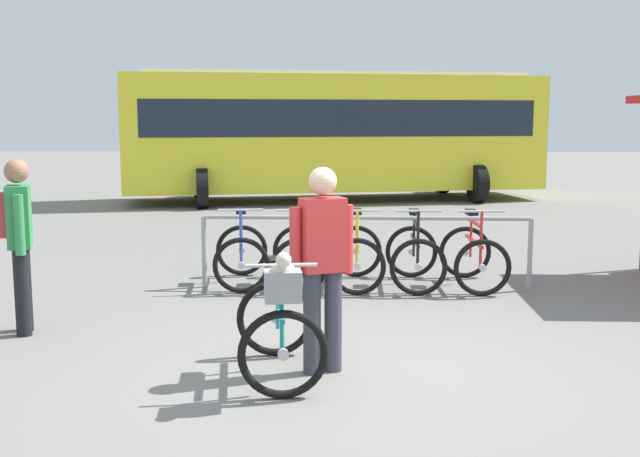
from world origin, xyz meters
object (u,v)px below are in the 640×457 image
object	(u,v)px
featured_bicycle	(280,320)
racked_bike_black	(415,256)
racked_bike_red	(473,256)
racked_bike_blue	(241,254)
pedestrian_with_backpack	(18,235)
person_with_featured_bike	(323,260)
racked_bike_yellow	(357,255)
racked_bike_lime	(299,255)
bus_distant	(334,129)

from	to	relation	value
featured_bicycle	racked_bike_black	bearing A→B (deg)	68.36
racked_bike_red	racked_bike_blue	bearing A→B (deg)	178.79
racked_bike_red	pedestrian_with_backpack	bearing A→B (deg)	-154.95
racked_bike_black	pedestrian_with_backpack	distance (m)	4.49
person_with_featured_bike	pedestrian_with_backpack	xyz separation A→B (m)	(-2.86, 1.03, 0.03)
racked_bike_black	pedestrian_with_backpack	bearing A→B (deg)	-150.95
racked_bike_black	racked_bike_red	world-z (taller)	same
racked_bike_yellow	pedestrian_with_backpack	xyz separation A→B (m)	(-3.19, -2.17, 0.57)
racked_bike_red	featured_bicycle	xyz separation A→B (m)	(-2.05, -3.40, 0.12)
racked_bike_yellow	person_with_featured_bike	distance (m)	3.27
racked_bike_red	pedestrian_with_backpack	distance (m)	5.10
racked_bike_lime	pedestrian_with_backpack	distance (m)	3.36
racked_bike_lime	featured_bicycle	bearing A→B (deg)	-89.24
racked_bike_blue	racked_bike_lime	bearing A→B (deg)	-1.21
racked_bike_lime	featured_bicycle	size ratio (longest dim) A/B	0.92
racked_bike_black	featured_bicycle	distance (m)	3.67
racked_bike_black	person_with_featured_bike	distance (m)	3.39
racked_bike_yellow	person_with_featured_bike	xyz separation A→B (m)	(-0.33, -3.20, 0.54)
racked_bike_yellow	pedestrian_with_backpack	distance (m)	3.90
racked_bike_blue	racked_bike_red	world-z (taller)	same
featured_bicycle	racked_bike_blue	bearing A→B (deg)	102.17
racked_bike_blue	pedestrian_with_backpack	bearing A→B (deg)	-129.07
racked_bike_black	racked_bike_red	size ratio (longest dim) A/B	0.99
racked_bike_lime	person_with_featured_bike	world-z (taller)	person_with_featured_bike
racked_bike_blue	bus_distant	world-z (taller)	bus_distant
racked_bike_lime	pedestrian_with_backpack	xyz separation A→B (m)	(-2.49, -2.19, 0.57)
pedestrian_with_backpack	bus_distant	bearing A→B (deg)	76.72
racked_bike_black	bus_distant	distance (m)	9.91
bus_distant	featured_bicycle	bearing A→B (deg)	-91.20
racked_bike_yellow	person_with_featured_bike	size ratio (longest dim) A/B	0.68
pedestrian_with_backpack	racked_bike_red	bearing A→B (deg)	25.05
racked_bike_blue	bus_distant	distance (m)	9.86
racked_bike_lime	person_with_featured_bike	bearing A→B (deg)	-83.49
racked_bike_lime	racked_bike_black	xyz separation A→B (m)	(1.40, -0.03, 0.00)
racked_bike_yellow	bus_distant	distance (m)	9.85
racked_bike_yellow	bus_distant	world-z (taller)	bus_distant
racked_bike_red	person_with_featured_bike	distance (m)	3.66
racked_bike_yellow	racked_bike_black	world-z (taller)	same
racked_bike_red	featured_bicycle	bearing A→B (deg)	-121.16
pedestrian_with_backpack	racked_bike_lime	bearing A→B (deg)	41.33
racked_bike_red	person_with_featured_bike	world-z (taller)	person_with_featured_bike
racked_bike_yellow	bus_distant	bearing A→B (deg)	92.22
racked_bike_lime	racked_bike_black	distance (m)	1.40
racked_bike_lime	featured_bicycle	world-z (taller)	featured_bicycle
racked_bike_black	person_with_featured_bike	xyz separation A→B (m)	(-1.03, -3.19, 0.54)
racked_bike_blue	pedestrian_with_backpack	xyz separation A→B (m)	(-1.79, -2.20, 0.57)
person_with_featured_bike	bus_distant	bearing A→B (deg)	90.20
racked_bike_blue	racked_bike_black	xyz separation A→B (m)	(2.10, -0.04, 0.00)
racked_bike_yellow	racked_bike_red	size ratio (longest dim) A/B	1.01
racked_bike_lime	bus_distant	distance (m)	9.83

